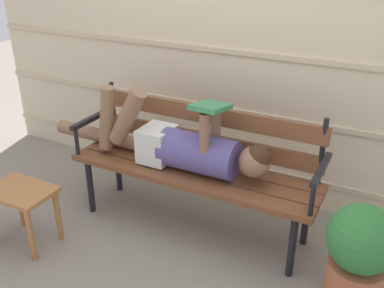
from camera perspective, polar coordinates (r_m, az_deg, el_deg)
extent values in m
plane|color=gray|center=(2.96, -0.92, -11.74)|extent=(12.00, 12.00, 0.00)
cube|color=beige|center=(3.07, 5.69, 16.07)|extent=(4.38, 0.06, 2.60)
cube|color=#C1AD8E|center=(3.39, 4.69, -2.37)|extent=(4.38, 0.02, 0.04)
cube|color=#C1AD8E|center=(3.21, 4.96, 4.48)|extent=(4.38, 0.02, 0.04)
cube|color=#C1AD8E|center=(3.08, 5.26, 12.02)|extent=(4.38, 0.02, 0.04)
cube|color=brown|center=(2.70, -1.39, -4.96)|extent=(1.65, 0.13, 0.04)
cube|color=brown|center=(2.81, 0.00, -3.66)|extent=(1.65, 0.13, 0.04)
cube|color=brown|center=(2.92, 1.28, -2.46)|extent=(1.65, 0.13, 0.04)
cube|color=brown|center=(2.91, 1.87, 0.37)|extent=(1.59, 0.05, 0.11)
cube|color=brown|center=(2.84, 1.92, 3.86)|extent=(1.59, 0.05, 0.11)
cylinder|color=black|center=(3.25, -10.32, 4.49)|extent=(0.03, 0.03, 0.42)
cylinder|color=black|center=(2.67, 16.78, -0.94)|extent=(0.03, 0.03, 0.42)
cylinder|color=black|center=(3.16, -13.26, -5.45)|extent=(0.04, 0.04, 0.41)
cylinder|color=black|center=(2.59, 13.04, -13.05)|extent=(0.04, 0.04, 0.41)
cylinder|color=black|center=(3.38, -9.71, -2.96)|extent=(0.04, 0.04, 0.41)
cylinder|color=black|center=(2.86, 14.83, -9.25)|extent=(0.04, 0.04, 0.41)
cube|color=black|center=(3.13, -13.18, 3.21)|extent=(0.04, 0.40, 0.03)
cylinder|color=black|center=(3.05, -14.96, 0.41)|extent=(0.03, 0.03, 0.20)
cube|color=black|center=(2.48, 16.69, -3.21)|extent=(0.04, 0.40, 0.03)
cylinder|color=black|center=(2.39, 15.55, -7.03)|extent=(0.03, 0.03, 0.20)
cylinder|color=#514784|center=(2.72, 0.92, -1.24)|extent=(0.50, 0.25, 0.25)
cube|color=silver|center=(2.85, -4.61, 0.03)|extent=(0.20, 0.24, 0.23)
sphere|color=brown|center=(2.58, 8.26, -2.30)|extent=(0.19, 0.19, 0.19)
sphere|color=#382314|center=(2.56, 8.72, -1.74)|extent=(0.16, 0.16, 0.16)
cylinder|color=brown|center=(2.83, -8.50, 3.60)|extent=(0.30, 0.11, 0.42)
cylinder|color=brown|center=(2.94, -11.14, 3.35)|extent=(0.15, 0.09, 0.45)
cylinder|color=brown|center=(3.19, -11.47, 1.00)|extent=(0.81, 0.10, 0.10)
cylinder|color=brown|center=(2.56, 1.64, 0.81)|extent=(0.06, 0.06, 0.31)
cylinder|color=brown|center=(2.69, 3.12, 2.06)|extent=(0.06, 0.06, 0.31)
cube|color=#337A4C|center=(2.56, 2.47, 4.93)|extent=(0.19, 0.26, 0.07)
cube|color=#9E6638|center=(2.89, -21.73, -5.79)|extent=(0.42, 0.29, 0.03)
cylinder|color=#9E6638|center=(2.82, -20.47, -11.18)|extent=(0.04, 0.04, 0.37)
cylinder|color=#9E6638|center=(3.16, -21.70, -7.16)|extent=(0.04, 0.04, 0.37)
cylinder|color=#9E6638|center=(2.94, -17.25, -8.99)|extent=(0.04, 0.04, 0.37)
cylinder|color=#AD5B3D|center=(2.53, 20.40, -17.05)|extent=(0.29, 0.29, 0.28)
sphere|color=#2D7033|center=(2.35, 21.52, -11.54)|extent=(0.35, 0.35, 0.35)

